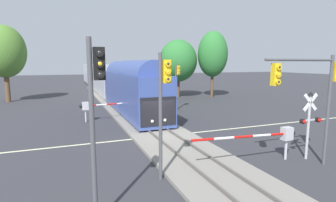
{
  "coord_description": "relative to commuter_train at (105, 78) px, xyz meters",
  "views": [
    {
      "loc": [
        -6.24,
        -17.39,
        5.23
      ],
      "look_at": [
        1.83,
        3.47,
        2.0
      ],
      "focal_mm": 28.23,
      "sensor_mm": 36.0,
      "label": 1
    }
  ],
  "objects": [
    {
      "name": "oak_far_right",
      "position": [
        9.79,
        -9.14,
        2.81
      ],
      "size": [
        5.72,
        5.72,
        8.73
      ],
      "color": "brown",
      "rests_on": "ground"
    },
    {
      "name": "ground_plane",
      "position": [
        -0.0,
        -28.95,
        -2.73
      ],
      "size": [
        220.0,
        220.0,
        0.0
      ],
      "primitive_type": "plane",
      "color": "#333338"
    },
    {
      "name": "pine_left_background",
      "position": [
        -13.64,
        -5.6,
        3.96
      ],
      "size": [
        5.37,
        5.37,
        10.17
      ],
      "color": "brown",
      "rests_on": "ground"
    },
    {
      "name": "commuter_train",
      "position": [
        0.0,
        0.0,
        0.0
      ],
      "size": [
        3.04,
        60.45,
        5.16
      ],
      "color": "#384C93",
      "rests_on": "railway_track"
    },
    {
      "name": "crossing_gate_far",
      "position": [
        -4.24,
        -22.16,
        -1.34
      ],
      "size": [
        5.25,
        0.4,
        1.8
      ],
      "color": "#B7B7BC",
      "rests_on": "ground"
    },
    {
      "name": "traffic_signal_near_left",
      "position": [
        -5.42,
        -38.02,
        1.28
      ],
      "size": [
        0.53,
        0.38,
        6.0
      ],
      "color": "#4C4C51",
      "rests_on": "ground"
    },
    {
      "name": "road_centre_stripe",
      "position": [
        -0.0,
        -28.95,
        -2.73
      ],
      "size": [
        44.0,
        0.2,
        0.01
      ],
      "color": "beige",
      "rests_on": "ground"
    },
    {
      "name": "traffic_signal_median",
      "position": [
        -2.33,
        -35.68,
        1.06
      ],
      "size": [
        0.53,
        0.38,
        5.67
      ],
      "color": "#4C4C51",
      "rests_on": "ground"
    },
    {
      "name": "railway_track",
      "position": [
        -0.0,
        -28.95,
        -2.64
      ],
      "size": [
        4.4,
        80.0,
        0.32
      ],
      "color": "gray",
      "rests_on": "ground"
    },
    {
      "name": "crossing_signal_mast",
      "position": [
        5.89,
        -36.1,
        -0.46
      ],
      "size": [
        1.36,
        0.44,
        3.72
      ],
      "color": "#B2B2B7",
      "rests_on": "ground"
    },
    {
      "name": "maple_right_background",
      "position": [
        14.63,
        -11.1,
        3.8
      ],
      "size": [
        4.5,
        4.5,
        9.98
      ],
      "color": "brown",
      "rests_on": "ground"
    },
    {
      "name": "traffic_signal_near_right",
      "position": [
        4.84,
        -37.07,
        1.5
      ],
      "size": [
        4.58,
        0.38,
        5.62
      ],
      "color": "#4C4C51",
      "rests_on": "ground"
    },
    {
      "name": "traffic_signal_far_side",
      "position": [
        5.13,
        -19.68,
        0.78
      ],
      "size": [
        0.53,
        0.38,
        5.23
      ],
      "color": "#4C4C51",
      "rests_on": "ground"
    },
    {
      "name": "crossing_gate_near",
      "position": [
        4.0,
        -35.73,
        -1.32
      ],
      "size": [
        6.3,
        0.4,
        1.8
      ],
      "color": "#B7B7BC",
      "rests_on": "ground"
    }
  ]
}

